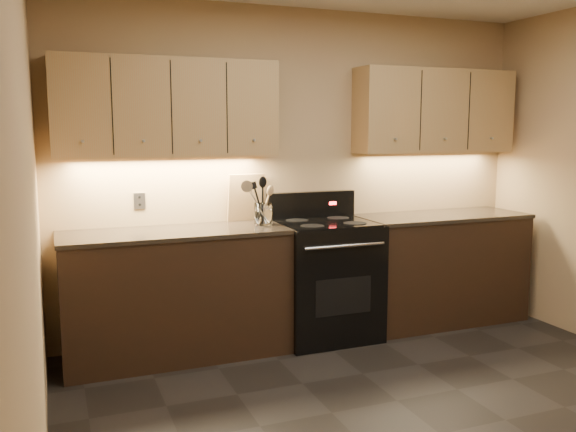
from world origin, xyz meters
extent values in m
cube|color=tan|center=(0.00, 2.00, 1.30)|extent=(4.00, 0.04, 2.60)
cube|color=tan|center=(-2.00, 0.00, 1.30)|extent=(0.04, 4.00, 2.60)
cube|color=black|center=(-1.10, 1.70, 0.45)|extent=(1.60, 0.60, 0.90)
cube|color=#352B21|center=(-1.10, 1.70, 0.92)|extent=(1.62, 0.62, 0.03)
cube|color=black|center=(1.18, 1.70, 0.45)|extent=(1.44, 0.60, 0.90)
cube|color=#352B21|center=(1.18, 1.70, 0.92)|extent=(1.46, 0.62, 0.03)
cube|color=black|center=(0.08, 1.68, 0.46)|extent=(0.76, 0.65, 0.92)
cube|color=black|center=(0.08, 1.68, 0.93)|extent=(0.70, 0.60, 0.01)
cube|color=black|center=(0.08, 1.96, 1.03)|extent=(0.76, 0.07, 0.22)
cube|color=red|center=(0.26, 1.92, 1.04)|extent=(0.06, 0.00, 0.03)
cylinder|color=silver|center=(0.08, 1.34, 0.80)|extent=(0.65, 0.02, 0.02)
cube|color=black|center=(0.08, 1.35, 0.41)|extent=(0.46, 0.00, 0.28)
cylinder|color=black|center=(-0.10, 1.53, 0.93)|extent=(0.18, 0.18, 0.00)
cylinder|color=black|center=(0.26, 1.53, 0.93)|extent=(0.18, 0.18, 0.00)
cylinder|color=black|center=(-0.10, 1.82, 0.93)|extent=(0.18, 0.18, 0.00)
cylinder|color=black|center=(0.26, 1.82, 0.93)|extent=(0.18, 0.18, 0.00)
cube|color=#A18550|center=(-1.10, 1.85, 1.80)|extent=(1.60, 0.30, 0.70)
cube|color=#A18550|center=(1.18, 1.85, 1.80)|extent=(1.44, 0.30, 0.70)
cube|color=#B2B5BA|center=(-1.30, 1.99, 1.12)|extent=(0.08, 0.01, 0.12)
cylinder|color=white|center=(-0.42, 1.72, 1.01)|extent=(0.15, 0.15, 0.17)
cylinder|color=white|center=(-0.42, 1.72, 0.94)|extent=(0.13, 0.13, 0.02)
cube|color=tan|center=(-0.48, 1.96, 1.12)|extent=(0.30, 0.10, 0.37)
camera|label=1|loc=(-1.92, -2.60, 1.65)|focal=38.00mm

